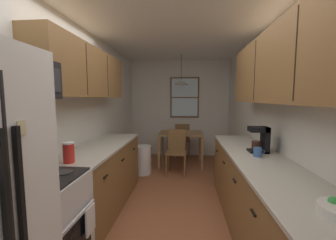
{
  "coord_description": "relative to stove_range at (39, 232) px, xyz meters",
  "views": [
    {
      "loc": [
        0.19,
        -2.14,
        1.55
      ],
      "look_at": [
        -0.13,
        1.49,
        1.18
      ],
      "focal_mm": 22.76,
      "sensor_mm": 36.0,
      "label": 1
    }
  ],
  "objects": [
    {
      "name": "ground_plane",
      "position": [
        0.99,
        1.62,
        -0.47
      ],
      "size": [
        12.0,
        12.0,
        0.0
      ],
      "primitive_type": "plane",
      "color": "brown"
    },
    {
      "name": "wall_left",
      "position": [
        -0.36,
        1.62,
        0.8
      ],
      "size": [
        0.1,
        9.0,
        2.55
      ],
      "primitive_type": "cube",
      "color": "silver",
      "rests_on": "ground"
    },
    {
      "name": "wall_right",
      "position": [
        2.34,
        1.62,
        0.8
      ],
      "size": [
        0.1,
        9.0,
        2.55
      ],
      "primitive_type": "cube",
      "color": "silver",
      "rests_on": "ground"
    },
    {
      "name": "wall_back",
      "position": [
        0.99,
        4.27,
        0.8
      ],
      "size": [
        4.4,
        0.1,
        2.55
      ],
      "primitive_type": "cube",
      "color": "silver",
      "rests_on": "ground"
    },
    {
      "name": "ceiling_slab",
      "position": [
        0.99,
        1.62,
        2.12
      ],
      "size": [
        4.4,
        9.0,
        0.08
      ],
      "primitive_type": "cube",
      "color": "white"
    },
    {
      "name": "stove_range",
      "position": [
        0.0,
        0.0,
        0.0
      ],
      "size": [
        0.66,
        0.65,
        1.1
      ],
      "color": "silver",
      "rests_on": "ground"
    },
    {
      "name": "microwave_over_range",
      "position": [
        -0.11,
        0.0,
        1.23
      ],
      "size": [
        0.39,
        0.6,
        0.31
      ],
      "color": "black"
    },
    {
      "name": "counter_left",
      "position": [
        -0.01,
        1.29,
        -0.02
      ],
      "size": [
        0.64,
        1.94,
        0.9
      ],
      "color": "brown",
      "rests_on": "ground"
    },
    {
      "name": "upper_cabinets_left",
      "position": [
        -0.15,
        1.24,
        1.42
      ],
      "size": [
        0.33,
        2.02,
        0.64
      ],
      "color": "brown"
    },
    {
      "name": "counter_right",
      "position": [
        1.99,
        0.66,
        -0.02
      ],
      "size": [
        0.64,
        3.17,
        0.9
      ],
      "color": "brown",
      "rests_on": "ground"
    },
    {
      "name": "upper_cabinets_right",
      "position": [
        2.13,
        0.61,
        1.4
      ],
      "size": [
        0.33,
        2.85,
        0.75
      ],
      "color": "brown"
    },
    {
      "name": "dining_table",
      "position": [
        1.06,
        3.38,
        0.17
      ],
      "size": [
        1.0,
        0.76,
        0.76
      ],
      "color": "olive",
      "rests_on": "ground"
    },
    {
      "name": "dining_chair_near",
      "position": [
        0.98,
        2.79,
        0.03
      ],
      "size": [
        0.41,
        0.41,
        0.9
      ],
      "color": "brown",
      "rests_on": "ground"
    },
    {
      "name": "dining_chair_far",
      "position": [
        1.07,
        3.97,
        0.03
      ],
      "size": [
        0.42,
        0.42,
        0.9
      ],
      "color": "brown",
      "rests_on": "ground"
    },
    {
      "name": "pendant_light",
      "position": [
        1.06,
        3.38,
        1.44
      ],
      "size": [
        0.33,
        0.33,
        0.69
      ],
      "color": "black"
    },
    {
      "name": "back_window",
      "position": [
        1.13,
        4.19,
        1.1
      ],
      "size": [
        0.77,
        0.05,
        1.07
      ],
      "color": "brown"
    },
    {
      "name": "trash_bin",
      "position": [
        0.29,
        2.68,
        -0.18
      ],
      "size": [
        0.35,
        0.35,
        0.58
      ],
      "primitive_type": "cylinder",
      "color": "white",
      "rests_on": "ground"
    },
    {
      "name": "storage_canister",
      "position": [
        -0.01,
        0.49,
        0.53
      ],
      "size": [
        0.11,
        0.11,
        0.21
      ],
      "color": "red",
      "rests_on": "counter_left"
    },
    {
      "name": "dish_towel",
      "position": [
        0.35,
        0.16,
        0.03
      ],
      "size": [
        0.02,
        0.16,
        0.24
      ],
      "primitive_type": "cube",
      "color": "white"
    },
    {
      "name": "coffee_maker",
      "position": [
        2.08,
        1.1,
        0.59
      ],
      "size": [
        0.22,
        0.18,
        0.31
      ],
      "color": "black",
      "rests_on": "counter_right"
    },
    {
      "name": "mug_by_coffeemaker",
      "position": [
        1.98,
        0.89,
        0.48
      ],
      "size": [
        0.12,
        0.09,
        0.1
      ],
      "color": "#335999",
      "rests_on": "counter_right"
    }
  ]
}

